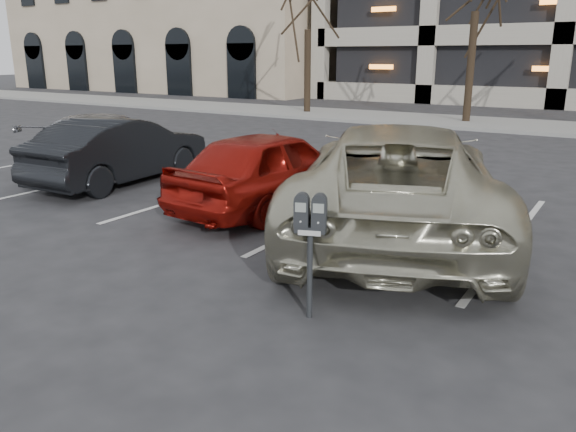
{
  "coord_description": "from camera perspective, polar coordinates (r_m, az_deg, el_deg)",
  "views": [
    {
      "loc": [
        2.74,
        -5.77,
        2.53
      ],
      "look_at": [
        -0.12,
        -1.24,
        0.99
      ],
      "focal_mm": 35.0,
      "sensor_mm": 36.0,
      "label": 1
    }
  ],
  "objects": [
    {
      "name": "sidewalk",
      "position": [
        22.08,
        25.19,
        8.12
      ],
      "size": [
        80.0,
        4.0,
        0.12
      ],
      "primitive_type": "cube",
      "color": "gray",
      "rests_on": "ground"
    },
    {
      "name": "car_silver",
      "position": [
        13.67,
        -18.22,
        7.29
      ],
      "size": [
        3.4,
        4.73,
        1.27
      ],
      "primitive_type": "imported",
      "rotation": [
        0.0,
        0.0,
        3.56
      ],
      "color": "#A2A3A9",
      "rests_on": "ground"
    },
    {
      "name": "stall_lines",
      "position": [
        9.41,
        4.91,
        0.43
      ],
      "size": [
        16.9,
        5.2,
        0.0
      ],
      "color": "silver",
      "rests_on": "ground"
    },
    {
      "name": "parking_meter",
      "position": [
        5.37,
        2.28,
        -0.98
      ],
      "size": [
        0.34,
        0.22,
        1.25
      ],
      "rotation": [
        0.0,
        0.0,
        0.35
      ],
      "color": "black",
      "rests_on": "ground"
    },
    {
      "name": "car_dark",
      "position": [
        11.99,
        -16.64,
        6.43
      ],
      "size": [
        1.67,
        4.12,
        1.33
      ],
      "primitive_type": "imported",
      "rotation": [
        0.0,
        0.0,
        3.21
      ],
      "color": "black",
      "rests_on": "ground"
    },
    {
      "name": "ground",
      "position": [
        6.87,
        6.4,
        -5.68
      ],
      "size": [
        140.0,
        140.0,
        0.0
      ],
      "primitive_type": "plane",
      "color": "#28282B",
      "rests_on": "ground"
    },
    {
      "name": "car_red",
      "position": [
        9.53,
        -1.76,
        4.82
      ],
      "size": [
        1.83,
        4.06,
        1.35
      ],
      "primitive_type": "imported",
      "rotation": [
        0.0,
        0.0,
        3.08
      ],
      "color": "#99150D",
      "rests_on": "ground"
    },
    {
      "name": "suv_silver",
      "position": [
        8.17,
        11.02,
        3.59
      ],
      "size": [
        4.58,
        6.41,
        1.63
      ],
      "rotation": [
        0.0,
        0.0,
        3.5
      ],
      "color": "beige",
      "rests_on": "ground"
    }
  ]
}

